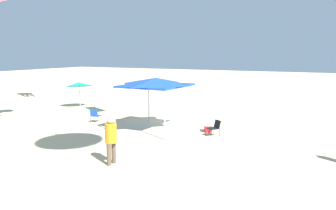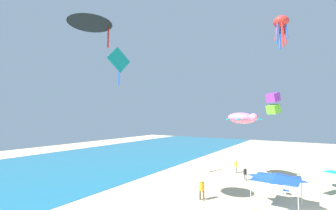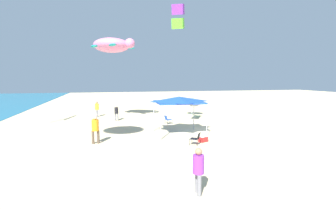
{
  "view_description": "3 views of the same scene",
  "coord_description": "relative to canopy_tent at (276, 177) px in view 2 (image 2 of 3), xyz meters",
  "views": [
    {
      "loc": [
        -9.45,
        19.98,
        4.39
      ],
      "look_at": [
        -0.04,
        1.96,
        1.36
      ],
      "focal_mm": 38.69,
      "sensor_mm": 36.0,
      "label": 1
    },
    {
      "loc": [
        -21.34,
        -0.31,
        7.74
      ],
      "look_at": [
        0.16,
        13.45,
        9.07
      ],
      "focal_mm": 24.71,
      "sensor_mm": 36.0,
      "label": 2
    },
    {
      "loc": [
        -18.43,
        8.03,
        4.39
      ],
      "look_at": [
        0.75,
        3.43,
        2.26
      ],
      "focal_mm": 27.12,
      "sensor_mm": 36.0,
      "label": 3
    }
  ],
  "objects": [
    {
      "name": "kite_box_purple",
      "position": [
        -0.02,
        0.1,
        6.24
      ],
      "size": [
        1.24,
        1.17,
        1.92
      ],
      "rotation": [
        0.0,
        0.0,
        4.26
      ],
      "color": "purple"
    },
    {
      "name": "folding_chair_left_of_tent",
      "position": [
        4.42,
        -0.15,
        -2.21
      ],
      "size": [
        0.65,
        0.72,
        0.82
      ],
      "rotation": [
        0.0,
        0.0,
        0.22
      ],
      "color": "black",
      "rests_on": "ground"
    },
    {
      "name": "kite_octopus_red",
      "position": [
        5.09,
        -0.12,
        15.04
      ],
      "size": [
        1.57,
        1.57,
        3.48
      ],
      "rotation": [
        0.0,
        0.0,
        1.4
      ],
      "color": "red"
    },
    {
      "name": "kite_delta_black",
      "position": [
        -10.34,
        11.35,
        12.48
      ],
      "size": [
        4.74,
        4.74,
        2.64
      ],
      "rotation": [
        0.0,
        0.0,
        2.37
      ],
      "color": "black"
    },
    {
      "name": "canopy_tent",
      "position": [
        0.0,
        0.0,
        0.0
      ],
      "size": [
        3.23,
        3.6,
        2.95
      ],
      "rotation": [
        0.0,
        0.0,
        -0.02
      ],
      "color": "#B7B7BC",
      "rests_on": "ground"
    },
    {
      "name": "beach_umbrella",
      "position": [
        9.35,
        -4.37,
        -0.86
      ],
      "size": [
        2.09,
        2.07,
        2.21
      ],
      "color": "silver",
      "rests_on": "ground"
    },
    {
      "name": "ocean_strip",
      "position": [
        -0.35,
        30.82,
        -2.68
      ],
      "size": [
        120.0,
        29.77,
        0.02
      ],
      "primitive_type": "cube",
      "color": "teal",
      "rests_on": "ground"
    },
    {
      "name": "person_by_tent",
      "position": [
        7.51,
        4.51,
        -1.75
      ],
      "size": [
        0.38,
        0.38,
        1.59
      ],
      "rotation": [
        0.0,
        0.0,
        0.97
      ],
      "color": "slate",
      "rests_on": "ground"
    },
    {
      "name": "kite_diamond_teal",
      "position": [
        -2.05,
        16.52,
        11.66
      ],
      "size": [
        3.21,
        0.69,
        4.64
      ],
      "rotation": [
        0.0,
        0.0,
        3.13
      ],
      "color": "teal"
    },
    {
      "name": "person_far_stroller",
      "position": [
        10.69,
        6.55,
        -1.67
      ],
      "size": [
        0.46,
        0.41,
        1.73
      ],
      "rotation": [
        0.0,
        0.0,
        3.28
      ],
      "color": "slate",
      "rests_on": "ground"
    },
    {
      "name": "kite_turtle_pink",
      "position": [
        7.51,
        4.78,
        4.91
      ],
      "size": [
        4.88,
        4.89,
        1.66
      ],
      "rotation": [
        0.0,
        0.0,
        4.1
      ],
      "color": "pink"
    },
    {
      "name": "person_kite_handler",
      "position": [
        -1.5,
        6.2,
        -1.57
      ],
      "size": [
        0.45,
        0.51,
        1.91
      ],
      "rotation": [
        0.0,
        0.0,
        4.77
      ],
      "color": "brown",
      "rests_on": "ground"
    }
  ]
}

